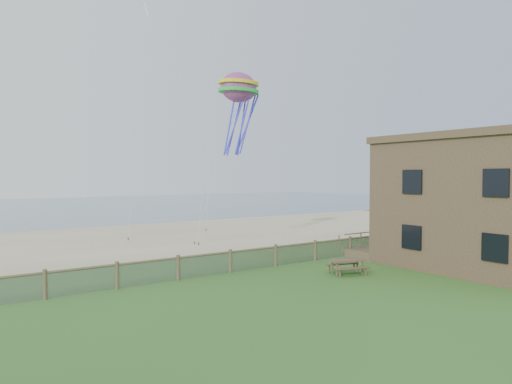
% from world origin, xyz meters
% --- Properties ---
extents(ground, '(160.00, 160.00, 0.00)m').
position_xyz_m(ground, '(0.00, 0.00, 0.00)').
color(ground, '#31591E').
rests_on(ground, ground).
extents(sand_beach, '(72.00, 20.00, 0.02)m').
position_xyz_m(sand_beach, '(0.00, 22.00, 0.00)').
color(sand_beach, tan).
rests_on(sand_beach, ground).
extents(ocean, '(160.00, 68.00, 0.02)m').
position_xyz_m(ocean, '(0.00, 66.00, 0.00)').
color(ocean, slate).
rests_on(ocean, ground).
extents(chainlink_fence, '(36.20, 0.20, 1.25)m').
position_xyz_m(chainlink_fence, '(0.00, 6.00, 0.55)').
color(chainlink_fence, brown).
rests_on(chainlink_fence, ground).
extents(motel_deck, '(15.00, 2.00, 0.50)m').
position_xyz_m(motel_deck, '(13.00, 5.00, 0.25)').
color(motel_deck, brown).
rests_on(motel_deck, ground).
extents(picnic_table, '(2.24, 1.92, 0.81)m').
position_xyz_m(picnic_table, '(1.88, 2.29, 0.40)').
color(picnic_table, brown).
rests_on(picnic_table, ground).
extents(octopus_kite, '(3.18, 2.29, 6.45)m').
position_xyz_m(octopus_kite, '(2.09, 13.07, 9.74)').
color(octopus_kite, '#FF2928').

